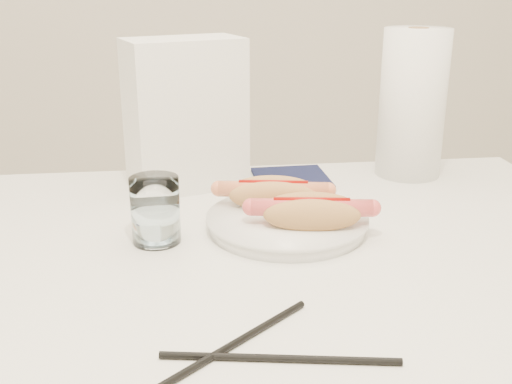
{
  "coord_description": "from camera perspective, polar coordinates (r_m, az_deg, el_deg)",
  "views": [
    {
      "loc": [
        -0.07,
        -0.8,
        1.12
      ],
      "look_at": [
        0.04,
        0.05,
        0.82
      ],
      "focal_mm": 43.65,
      "sensor_mm": 36.0,
      "label": 1
    }
  ],
  "objects": [
    {
      "name": "paper_towel_roll",
      "position": [
        1.21,
        14.13,
        7.86
      ],
      "size": [
        0.15,
        0.15,
        0.28
      ],
      "primitive_type": "cylinder",
      "rotation": [
        0.0,
        0.0,
        0.25
      ],
      "color": "white",
      "rests_on": "table"
    },
    {
      "name": "chopstick_far",
      "position": [
        0.65,
        2.19,
        -14.99
      ],
      "size": [
        0.24,
        0.05,
        0.01
      ],
      "primitive_type": "cylinder",
      "rotation": [
        0.0,
        1.57,
        -0.17
      ],
      "color": "black",
      "rests_on": "table"
    },
    {
      "name": "plate",
      "position": [
        0.95,
        2.86,
        -2.91
      ],
      "size": [
        0.3,
        0.3,
        0.02
      ],
      "primitive_type": "cylinder",
      "rotation": [
        0.0,
        0.0,
        -0.32
      ],
      "color": "white",
      "rests_on": "table"
    },
    {
      "name": "chopstick_near",
      "position": [
        0.66,
        -2.87,
        -14.18
      ],
      "size": [
        0.2,
        0.17,
        0.01
      ],
      "primitive_type": "cylinder",
      "rotation": [
        0.0,
        1.57,
        0.7
      ],
      "color": "black",
      "rests_on": "table"
    },
    {
      "name": "hotdog_right",
      "position": [
        0.91,
        5.09,
        -1.86
      ],
      "size": [
        0.18,
        0.09,
        0.05
      ],
      "rotation": [
        0.0,
        0.0,
        -0.14
      ],
      "color": "tan",
      "rests_on": "plate"
    },
    {
      "name": "napkin_box",
      "position": [
        1.11,
        -6.47,
        7.05
      ],
      "size": [
        0.22,
        0.17,
        0.27
      ],
      "primitive_type": "cube",
      "rotation": [
        0.0,
        0.0,
        0.33
      ],
      "color": "white",
      "rests_on": "table"
    },
    {
      "name": "water_glass",
      "position": [
        0.9,
        -9.21,
        -1.65
      ],
      "size": [
        0.07,
        0.07,
        0.1
      ],
      "primitive_type": "cylinder",
      "color": "white",
      "rests_on": "table"
    },
    {
      "name": "hotdog_left",
      "position": [
        0.98,
        1.58,
        -0.16
      ],
      "size": [
        0.17,
        0.09,
        0.05
      ],
      "rotation": [
        0.0,
        0.0,
        -0.17
      ],
      "color": "tan",
      "rests_on": "plate"
    },
    {
      "name": "navy_napkin",
      "position": [
        1.17,
        3.27,
        1.26
      ],
      "size": [
        0.14,
        0.14,
        0.01
      ],
      "primitive_type": "cube",
      "rotation": [
        0.0,
        0.0,
        0.04
      ],
      "color": "#111536",
      "rests_on": "table"
    },
    {
      "name": "table",
      "position": [
        0.91,
        -1.95,
        -8.85
      ],
      "size": [
        1.2,
        0.8,
        0.75
      ],
      "color": "white",
      "rests_on": "ground"
    }
  ]
}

